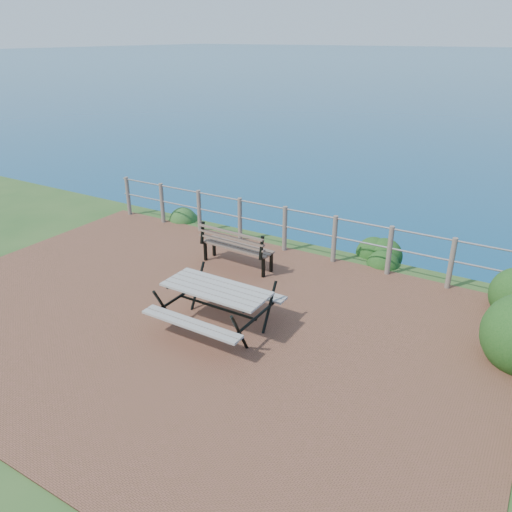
{
  "coord_description": "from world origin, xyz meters",
  "views": [
    {
      "loc": [
        4.66,
        -5.58,
        4.36
      ],
      "look_at": [
        0.48,
        1.34,
        0.75
      ],
      "focal_mm": 35.0,
      "sensor_mm": 36.0,
      "label": 1
    }
  ],
  "objects": [
    {
      "name": "ground",
      "position": [
        0.0,
        0.0,
        0.0
      ],
      "size": [
        10.0,
        7.0,
        0.12
      ],
      "primitive_type": "cube",
      "color": "brown",
      "rests_on": "ground"
    },
    {
      "name": "safety_railing",
      "position": [
        0.0,
        3.35,
        0.57
      ],
      "size": [
        9.4,
        0.1,
        1.0
      ],
      "color": "#6B5B4C",
      "rests_on": "ground"
    },
    {
      "name": "picnic_table",
      "position": [
        0.57,
        0.0,
        0.46
      ],
      "size": [
        1.71,
        1.48,
        0.72
      ],
      "rotation": [
        0.0,
        0.0,
        -0.0
      ],
      "color": "gray",
      "rests_on": "ground"
    },
    {
      "name": "park_bench",
      "position": [
        -0.43,
        2.14,
        0.58
      ],
      "size": [
        1.57,
        0.45,
        0.87
      ],
      "rotation": [
        0.0,
        0.0,
        -0.04
      ],
      "color": "brown",
      "rests_on": "ground"
    },
    {
      "name": "shrub_lip_west",
      "position": [
        -3.12,
        3.73,
        0.0
      ],
      "size": [
        0.73,
        0.73,
        0.46
      ],
      "primitive_type": "ellipsoid",
      "color": "#27521E",
      "rests_on": "ground"
    },
    {
      "name": "shrub_lip_east",
      "position": [
        1.84,
        4.01,
        0.0
      ],
      "size": [
        0.79,
        0.79,
        0.54
      ],
      "primitive_type": "ellipsoid",
      "color": "#144114",
      "rests_on": "ground"
    }
  ]
}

